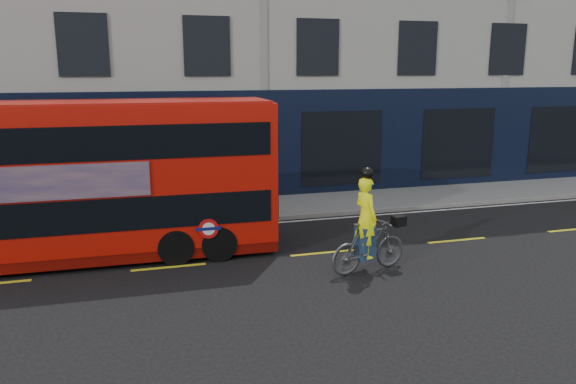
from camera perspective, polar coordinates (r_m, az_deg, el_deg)
name	(u,v)px	position (r m, az deg, el deg)	size (l,w,h in m)	color
ground	(344,272)	(13.57, 5.73, -8.12)	(120.00, 120.00, 0.00)	black
pavement	(275,207)	(19.47, -1.31, -1.51)	(60.00, 3.00, 0.12)	gray
kerb	(287,217)	(18.07, -0.10, -2.60)	(60.00, 0.12, 0.13)	gray
building_terrace	(236,3)	(25.33, -5.29, 18.59)	(50.00, 10.07, 15.00)	#A4A29B
road_edge_line	(290,222)	(17.80, 0.16, -3.03)	(58.00, 0.10, 0.01)	silver
lane_dashes	(323,253)	(14.89, 3.60, -6.18)	(58.00, 0.12, 0.01)	yellow
bus	(76,181)	(14.81, -20.71, 1.08)	(9.92, 2.41, 3.98)	red
cyclist	(368,238)	(13.42, 8.13, -4.60)	(2.14, 1.00, 2.55)	#4A4D50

